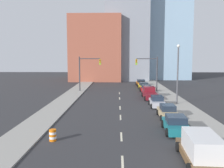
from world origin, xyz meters
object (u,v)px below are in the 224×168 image
at_px(sedan_teal, 176,124).
at_px(sedan_red, 146,89).
at_px(traffic_barrel, 53,135).
at_px(sedan_tan, 168,112).
at_px(traffic_signal_left, 85,69).
at_px(sedan_orange, 141,83).
at_px(box_truck_brown, 201,150).
at_px(traffic_signal_right, 151,69).
at_px(street_lamp, 178,70).
at_px(sedan_silver, 157,102).
at_px(sedan_yellow, 144,86).
at_px(pickup_truck_maroon, 150,94).

bearing_deg(sedan_teal, sedan_red, 91.99).
height_order(traffic_barrel, sedan_teal, sedan_teal).
xyz_separation_m(sedan_tan, sedan_red, (-0.16, 19.41, -0.01)).
bearing_deg(traffic_signal_left, sedan_orange, 40.68).
xyz_separation_m(traffic_signal_left, sedan_tan, (11.75, -20.46, -3.68)).
relative_size(traffic_signal_left, sedan_teal, 1.50).
distance_m(sedan_teal, sedan_tan, 5.25).
bearing_deg(box_truck_brown, traffic_signal_right, 91.24).
xyz_separation_m(street_lamp, box_truck_brown, (-3.14, -19.89, -3.95)).
xyz_separation_m(sedan_teal, sedan_silver, (0.10, 11.48, -0.02)).
bearing_deg(sedan_yellow, traffic_barrel, -111.00).
bearing_deg(box_truck_brown, street_lamp, 84.18).
xyz_separation_m(sedan_teal, sedan_orange, (0.17, 35.68, -0.02)).
xyz_separation_m(traffic_barrel, box_truck_brown, (10.51, -4.06, 0.46)).
distance_m(traffic_signal_right, pickup_truck_maroon, 8.34).
xyz_separation_m(pickup_truck_maroon, sedan_red, (0.16, 6.39, -0.10)).
relative_size(street_lamp, sedan_yellow, 1.95).
bearing_deg(street_lamp, traffic_barrel, -130.76).
xyz_separation_m(sedan_red, sedan_yellow, (0.03, 5.11, -0.01)).
height_order(street_lamp, sedan_red, street_lamp).
distance_m(traffic_barrel, sedan_silver, 17.66).
distance_m(sedan_red, sedan_yellow, 5.11).
distance_m(traffic_signal_left, sedan_tan, 23.88).
relative_size(sedan_silver, sedan_orange, 0.93).
distance_m(traffic_signal_left, sedan_yellow, 12.86).
height_order(traffic_signal_right, pickup_truck_maroon, traffic_signal_right).
height_order(traffic_signal_right, street_lamp, street_lamp).
distance_m(traffic_barrel, sedan_teal, 10.80).
distance_m(street_lamp, sedan_red, 12.61).
distance_m(box_truck_brown, sedan_tan, 11.97).
relative_size(traffic_barrel, street_lamp, 0.11).
bearing_deg(traffic_barrel, traffic_signal_left, 92.00).
bearing_deg(pickup_truck_maroon, sedan_teal, -90.77).
xyz_separation_m(traffic_signal_left, box_truck_brown, (11.50, -32.42, -3.40)).
bearing_deg(pickup_truck_maroon, sedan_red, 87.73).
xyz_separation_m(traffic_barrel, sedan_yellow, (10.63, 32.43, 0.16)).
bearing_deg(sedan_teal, box_truck_brown, -87.26).
bearing_deg(sedan_silver, sedan_tan, -87.23).
bearing_deg(street_lamp, sedan_teal, -103.62).
xyz_separation_m(traffic_signal_left, sedan_yellow, (11.62, 4.07, -3.70)).
height_order(street_lamp, sedan_teal, street_lamp).
height_order(sedan_teal, sedan_orange, sedan_teal).
distance_m(box_truck_brown, pickup_truck_maroon, 24.98).
relative_size(street_lamp, sedan_red, 1.76).
bearing_deg(sedan_teal, sedan_tan, 89.00).
height_order(sedan_tan, sedan_yellow, sedan_tan).
height_order(traffic_barrel, pickup_truck_maroon, pickup_truck_maroon).
relative_size(box_truck_brown, pickup_truck_maroon, 0.94).
xyz_separation_m(traffic_signal_right, sedan_tan, (-0.83, -20.46, -3.68)).
relative_size(traffic_signal_left, traffic_signal_right, 1.00).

